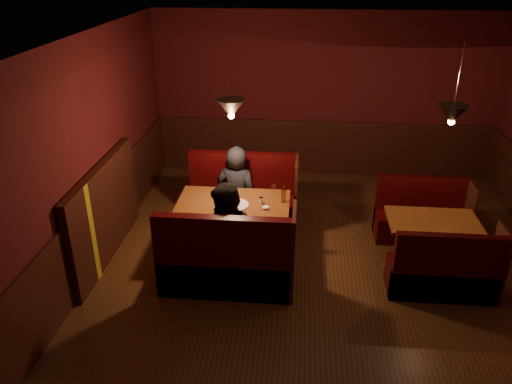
# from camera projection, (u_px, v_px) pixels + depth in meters

# --- Properties ---
(room) EXTENTS (6.02, 7.02, 2.92)m
(room) POSITION_uv_depth(u_px,v_px,m) (308.00, 206.00, 5.85)
(room) COLOR #462B14
(room) RESTS_ON ground
(main_table) EXTENTS (1.47, 0.89, 1.03)m
(main_table) POSITION_uv_depth(u_px,v_px,m) (235.00, 214.00, 6.60)
(main_table) COLOR brown
(main_table) RESTS_ON ground
(main_bench_far) EXTENTS (1.62, 0.58, 1.10)m
(main_bench_far) POSITION_uv_depth(u_px,v_px,m) (243.00, 203.00, 7.46)
(main_bench_far) COLOR black
(main_bench_far) RESTS_ON ground
(main_bench_near) EXTENTS (1.62, 0.58, 1.10)m
(main_bench_near) POSITION_uv_depth(u_px,v_px,m) (227.00, 266.00, 5.96)
(main_bench_near) COLOR black
(main_bench_near) RESTS_ON ground
(second_table) EXTENTS (1.15, 0.74, 0.65)m
(second_table) POSITION_uv_depth(u_px,v_px,m) (432.00, 232.00, 6.44)
(second_table) COLOR brown
(second_table) RESTS_ON ground
(second_bench_far) EXTENTS (1.27, 0.48, 0.91)m
(second_bench_far) POSITION_uv_depth(u_px,v_px,m) (421.00, 219.00, 7.14)
(second_bench_far) COLOR black
(second_bench_far) RESTS_ON ground
(second_bench_near) EXTENTS (1.27, 0.48, 0.91)m
(second_bench_near) POSITION_uv_depth(u_px,v_px,m) (444.00, 275.00, 5.91)
(second_bench_near) COLOR black
(second_bench_near) RESTS_ON ground
(diner_a) EXTENTS (0.67, 0.51, 1.66)m
(diner_a) POSITION_uv_depth(u_px,v_px,m) (237.00, 178.00, 7.11)
(diner_a) COLOR black
(diner_a) RESTS_ON ground
(diner_b) EXTENTS (0.93, 0.79, 1.67)m
(diner_b) POSITION_uv_depth(u_px,v_px,m) (229.00, 223.00, 5.92)
(diner_b) COLOR black
(diner_b) RESTS_ON ground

